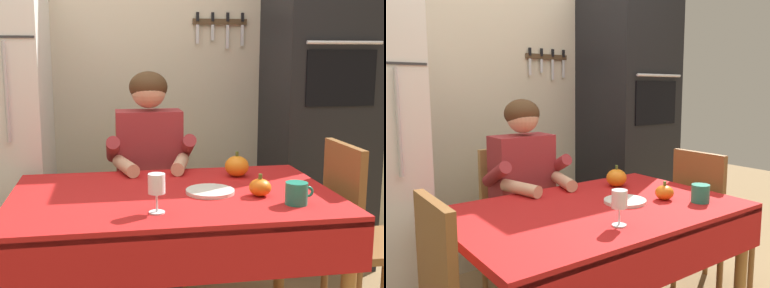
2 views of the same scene
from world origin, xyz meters
TOP-DOWN VIEW (x-y plane):
  - back_wall_assembly at (0.05, 1.35)m, footprint 3.70×0.13m
  - wall_oven at (1.05, 1.00)m, footprint 0.60×0.64m
  - dining_table at (0.00, 0.08)m, footprint 1.40×0.90m
  - chair_behind_person at (-0.05, 0.87)m, footprint 0.40×0.40m
  - seated_person at (-0.05, 0.68)m, footprint 0.47×0.55m
  - chair_right_side at (0.90, 0.11)m, footprint 0.40×0.40m
  - coffee_mug at (0.47, -0.15)m, footprint 0.12×0.09m
  - wine_glass at (-0.10, -0.17)m, footprint 0.07×0.07m
  - pumpkin_large at (0.35, 0.35)m, footprint 0.12×0.12m
  - pumpkin_medium at (0.36, -0.01)m, footprint 0.09×0.09m
  - serving_tray at (0.16, 0.07)m, footprint 0.21×0.21m

SIDE VIEW (x-z plane):
  - chair_behind_person at x=-0.05m, z-range 0.05..0.98m
  - chair_right_side at x=0.90m, z-range 0.05..0.98m
  - dining_table at x=0.00m, z-range 0.29..1.03m
  - seated_person at x=-0.05m, z-range 0.11..1.36m
  - serving_tray at x=0.16m, z-range 0.74..0.76m
  - pumpkin_medium at x=0.36m, z-range 0.73..0.83m
  - coffee_mug at x=0.47m, z-range 0.74..0.83m
  - pumpkin_large at x=0.35m, z-range 0.73..0.85m
  - wine_glass at x=-0.10m, z-range 0.77..0.92m
  - wall_oven at x=1.05m, z-range 0.00..2.10m
  - back_wall_assembly at x=0.05m, z-range 0.00..2.60m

